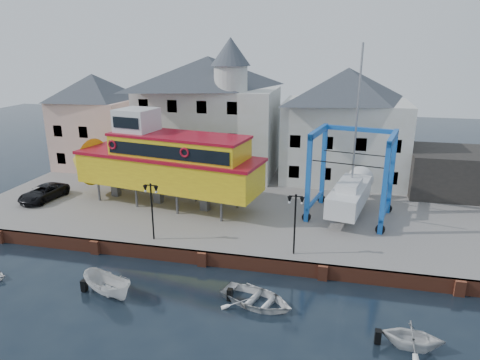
# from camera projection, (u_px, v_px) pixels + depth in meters

# --- Properties ---
(ground) EXTENTS (140.00, 140.00, 0.00)m
(ground) POSITION_uv_depth(u_px,v_px,m) (203.00, 266.00, 28.95)
(ground) COLOR black
(ground) RESTS_ON ground
(hardstanding) EXTENTS (44.00, 22.00, 1.00)m
(hardstanding) POSITION_uv_depth(u_px,v_px,m) (239.00, 203.00, 39.02)
(hardstanding) COLOR slate
(hardstanding) RESTS_ON ground
(quay_wall) EXTENTS (44.00, 0.47, 1.00)m
(quay_wall) POSITION_uv_depth(u_px,v_px,m) (203.00, 258.00, 28.90)
(quay_wall) COLOR brown
(quay_wall) RESTS_ON ground
(building_pink) EXTENTS (8.00, 7.00, 10.30)m
(building_pink) POSITION_uv_depth(u_px,v_px,m) (96.00, 121.00, 47.66)
(building_pink) COLOR beige
(building_pink) RESTS_ON hardstanding
(building_white_main) EXTENTS (14.00, 8.30, 14.00)m
(building_white_main) POSITION_uv_depth(u_px,v_px,m) (210.00, 114.00, 44.87)
(building_white_main) COLOR beige
(building_white_main) RESTS_ON hardstanding
(building_white_right) EXTENTS (12.00, 8.00, 11.20)m
(building_white_right) POSITION_uv_depth(u_px,v_px,m) (345.00, 125.00, 42.70)
(building_white_right) COLOR beige
(building_white_right) RESTS_ON hardstanding
(shed_dark) EXTENTS (8.00, 7.00, 4.00)m
(shed_dark) POSITION_uv_depth(u_px,v_px,m) (452.00, 172.00, 39.79)
(shed_dark) COLOR #252422
(shed_dark) RESTS_ON hardstanding
(lamp_post_left) EXTENTS (1.12, 0.32, 4.20)m
(lamp_post_left) POSITION_uv_depth(u_px,v_px,m) (151.00, 197.00, 29.66)
(lamp_post_left) COLOR black
(lamp_post_left) RESTS_ON hardstanding
(lamp_post_right) EXTENTS (1.12, 0.32, 4.20)m
(lamp_post_right) POSITION_uv_depth(u_px,v_px,m) (295.00, 209.00, 27.53)
(lamp_post_right) COLOR black
(lamp_post_right) RESTS_ON hardstanding
(tour_boat) EXTENTS (19.21, 7.64, 8.15)m
(tour_boat) POSITION_uv_depth(u_px,v_px,m) (157.00, 160.00, 36.54)
(tour_boat) COLOR #59595E
(tour_boat) RESTS_ON hardstanding
(travel_lift) EXTENTS (7.15, 9.19, 13.46)m
(travel_lift) POSITION_uv_depth(u_px,v_px,m) (352.00, 187.00, 34.61)
(travel_lift) COLOR blue
(travel_lift) RESTS_ON hardstanding
(van) EXTENTS (2.72, 4.97, 1.32)m
(van) POSITION_uv_depth(u_px,v_px,m) (44.00, 193.00, 38.19)
(van) COLOR black
(van) RESTS_ON hardstanding
(motorboat_a) EXTENTS (4.09, 2.78, 1.48)m
(motorboat_a) POSITION_uv_depth(u_px,v_px,m) (109.00, 294.00, 25.59)
(motorboat_a) COLOR silver
(motorboat_a) RESTS_ON ground
(motorboat_b) EXTENTS (5.14, 4.35, 0.91)m
(motorboat_b) POSITION_uv_depth(u_px,v_px,m) (257.00, 304.00, 24.66)
(motorboat_b) COLOR silver
(motorboat_b) RESTS_ON ground
(motorboat_c) EXTENTS (3.16, 2.79, 1.56)m
(motorboat_c) POSITION_uv_depth(u_px,v_px,m) (411.00, 348.00, 21.08)
(motorboat_c) COLOR silver
(motorboat_c) RESTS_ON ground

